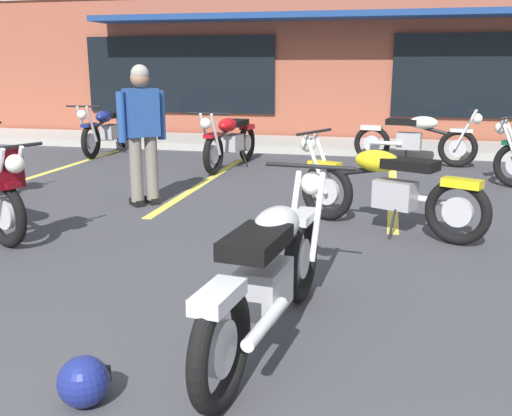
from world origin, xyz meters
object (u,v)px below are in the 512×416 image
motorcycle_foreground_classic (270,271)px  motorcycle_blue_standard (386,187)px  motorcycle_cream_vintage (230,140)px  motorcycle_green_cafe_racer (415,138)px  person_in_shorts_foreground (142,127)px  motorcycle_black_cruiser (108,129)px  helmet_on_pavement (84,381)px

motorcycle_foreground_classic → motorcycle_blue_standard: same height
motorcycle_cream_vintage → motorcycle_green_cafe_racer: bearing=18.6°
motorcycle_foreground_classic → person_in_shorts_foreground: bearing=124.8°
motorcycle_cream_vintage → motorcycle_foreground_classic: bearing=-72.4°
motorcycle_blue_standard → motorcycle_green_cafe_racer: size_ratio=0.94×
motorcycle_black_cruiser → helmet_on_pavement: motorcycle_black_cruiser is taller
motorcycle_black_cruiser → motorcycle_green_cafe_racer: 5.73m
motorcycle_blue_standard → motorcycle_cream_vintage: bearing=127.7°
motorcycle_green_cafe_racer → person_in_shorts_foreground: person_in_shorts_foreground is taller
motorcycle_foreground_classic → motorcycle_blue_standard: (0.65, 2.68, 0.00)m
helmet_on_pavement → motorcycle_black_cruiser: bearing=116.1°
motorcycle_black_cruiser → person_in_shorts_foreground: (2.43, -3.82, 0.49)m
person_in_shorts_foreground → helmet_on_pavement: size_ratio=6.44×
motorcycle_foreground_classic → motorcycle_black_cruiser: size_ratio=1.00×
motorcycle_blue_standard → helmet_on_pavement: 3.84m
motorcycle_green_cafe_racer → motorcycle_foreground_classic: bearing=-99.0°
motorcycle_black_cruiser → motorcycle_blue_standard: size_ratio=1.08×
person_in_shorts_foreground → helmet_on_pavement: bearing=-70.5°
motorcycle_foreground_classic → helmet_on_pavement: bearing=-131.4°
motorcycle_cream_vintage → person_in_shorts_foreground: 2.86m
motorcycle_black_cruiser → motorcycle_green_cafe_racer: (5.73, -0.01, 0.00)m
motorcycle_black_cruiser → motorcycle_cream_vintage: 2.92m
motorcycle_green_cafe_racer → motorcycle_blue_standard: bearing=-95.9°
motorcycle_foreground_classic → person_in_shorts_foreground: 3.90m
motorcycle_foreground_classic → motorcycle_green_cafe_racer: 7.08m
motorcycle_foreground_classic → motorcycle_cream_vintage: bearing=107.6°
motorcycle_black_cruiser → motorcycle_blue_standard: same height
person_in_shorts_foreground → motorcycle_foreground_classic: bearing=-55.2°
motorcycle_black_cruiser → helmet_on_pavement: size_ratio=8.11×
helmet_on_pavement → motorcycle_blue_standard: bearing=68.1°
motorcycle_foreground_classic → motorcycle_green_cafe_racer: (1.10, 6.99, 0.00)m
motorcycle_black_cruiser → motorcycle_blue_standard: (5.29, -4.32, 0.00)m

